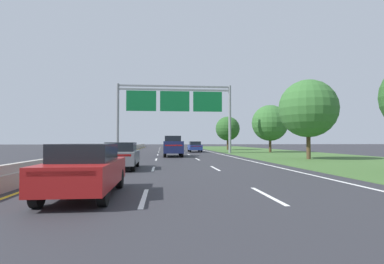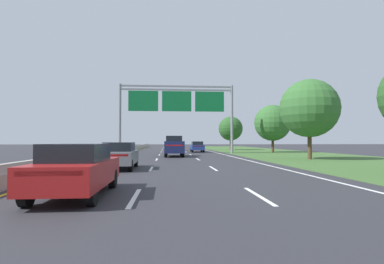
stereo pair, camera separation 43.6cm
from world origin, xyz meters
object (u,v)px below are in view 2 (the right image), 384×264
Objects in this scene: overhead_sign_gantry at (177,104)px; car_red_left_lane_sedan at (77,169)px; car_darkgreen_centre_lane_sedan at (174,146)px; roadside_tree_distant at (231,129)px; car_blue_right_lane_sedan at (197,146)px; roadside_tree_far at (273,123)px; pickup_truck_navy at (174,146)px; roadside_tree_mid at (309,108)px; car_grey_left_lane_sedan at (120,155)px.

car_red_left_lane_sedan is (-3.91, -29.94, -5.63)m from overhead_sign_gantry.
roadside_tree_distant is (10.39, 4.21, 3.08)m from car_darkgreen_centre_lane_sedan.
car_blue_right_lane_sedan is 11.49m from roadside_tree_far.
overhead_sign_gantry reaches higher than car_blue_right_lane_sedan.
car_blue_right_lane_sedan is at bearing -16.06° from pickup_truck_navy.
car_red_left_lane_sedan is 22.85m from roadside_tree_mid.
car_darkgreen_centre_lane_sedan is at bearing 150.76° from roadside_tree_far.
pickup_truck_navy reaches higher than car_grey_left_lane_sedan.
roadside_tree_mid is 1.05× the size of roadside_tree_far.
car_darkgreen_centre_lane_sedan is at bearing -0.89° from pickup_truck_navy.
car_blue_right_lane_sedan is 20.78m from roadside_tree_mid.
roadside_tree_distant is (14.22, 44.76, 3.08)m from car_red_left_lane_sedan.
car_red_left_lane_sedan is 0.62× the size of roadside_tree_mid.
pickup_truck_navy is 1.23× the size of car_darkgreen_centre_lane_sedan.
overhead_sign_gantry is at bearing -7.66° from car_red_left_lane_sedan.
roadside_tree_far is at bearing -37.05° from car_grey_left_lane_sedan.
overhead_sign_gantry is 3.41× the size of car_grey_left_lane_sedan.
pickup_truck_navy is 13.05m from car_blue_right_lane_sedan.
pickup_truck_navy is at bearing 178.46° from car_darkgreen_centre_lane_sedan.
car_red_left_lane_sedan and car_darkgreen_centre_lane_sedan have the same top height.
car_darkgreen_centre_lane_sedan is at bearing -7.40° from car_grey_left_lane_sedan.
roadside_tree_far is at bearing 81.45° from roadside_tree_mid.
roadside_tree_far reaches higher than car_grey_left_lane_sedan.
overhead_sign_gantry is 8.35m from car_blue_right_lane_sedan.
roadside_tree_mid is at bearing -49.57° from overhead_sign_gantry.
roadside_tree_mid reaches higher than roadside_tree_distant.
roadside_tree_distant is (10.80, 22.06, 2.83)m from pickup_truck_navy.
car_red_left_lane_sedan is at bearing -132.94° from roadside_tree_mid.
overhead_sign_gantry is at bearing -168.65° from roadside_tree_far.
car_red_left_lane_sedan is (-3.42, -22.70, -0.26)m from pickup_truck_navy.
car_red_left_lane_sedan is 1.00× the size of car_grey_left_lane_sedan.
roadside_tree_mid reaches higher than pickup_truck_navy.
car_grey_left_lane_sedan is 1.00× the size of car_darkgreen_centre_lane_sedan.
roadside_tree_mid is at bearing -43.16° from car_red_left_lane_sedan.
car_grey_left_lane_sedan is at bearing -100.67° from overhead_sign_gantry.
pickup_truck_navy is 14.45m from car_grey_left_lane_sedan.
pickup_truck_navy is 1.23× the size of car_blue_right_lane_sedan.
pickup_truck_navy is at bearing -145.11° from roadside_tree_far.
car_red_left_lane_sedan is 47.06m from roadside_tree_distant.
roadside_tree_mid is at bearing -154.62° from car_darkgreen_centre_lane_sedan.
car_darkgreen_centre_lane_sedan is (-3.29, 5.34, 0.00)m from car_blue_right_lane_sedan.
car_darkgreen_centre_lane_sedan is 11.63m from roadside_tree_distant.
roadside_tree_mid is at bearing -117.03° from pickup_truck_navy.
car_grey_left_lane_sedan is at bearing -126.66° from roadside_tree_far.
overhead_sign_gantry is 22.34m from car_grey_left_lane_sedan.
roadside_tree_mid reaches higher than car_grey_left_lane_sedan.
roadside_tree_distant is at bearing -68.17° from car_darkgreen_centre_lane_sedan.
pickup_truck_navy is 0.76× the size of roadside_tree_mid.
car_darkgreen_centre_lane_sedan is 0.72× the size of roadside_tree_distant.
roadside_tree_distant is (14.31, 36.07, 3.08)m from car_grey_left_lane_sedan.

